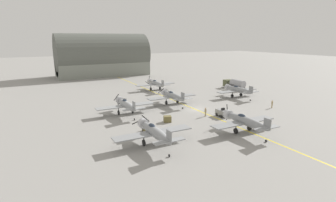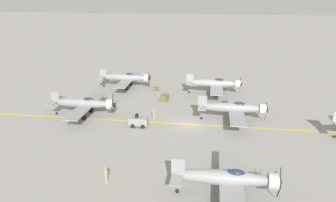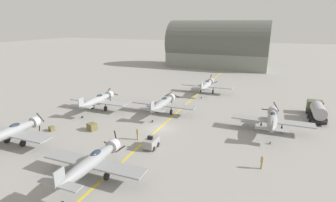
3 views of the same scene
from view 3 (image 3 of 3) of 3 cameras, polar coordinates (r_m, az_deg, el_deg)
The scene contains 15 objects.
ground_plane at distance 42.26m, azimuth -1.71°, elevation -5.80°, with size 400.00×400.00×0.00m, color gray.
taxiway_stripe at distance 42.26m, azimuth -1.71°, elevation -5.79°, with size 0.30×160.00×0.01m, color yellow.
airplane_mid_right at distance 42.96m, azimuth 21.73°, elevation -3.78°, with size 12.00×9.98×3.65m.
airplane_near_center at distance 29.60m, azimuth -16.27°, elevation -12.63°, with size 12.00×9.98×3.79m.
airplane_mid_center at distance 47.77m, azimuth -1.14°, elevation -0.53°, with size 12.00×9.98×3.65m.
airplane_mid_left at distance 51.48m, azimuth -15.15°, elevation 0.16°, with size 12.00×9.98×3.65m.
airplane_near_left at distance 41.39m, azimuth -31.09°, elevation -5.83°, with size 12.00×9.98×3.65m.
airplane_far_center at distance 62.54m, azimuth 8.41°, elevation 3.46°, with size 12.00×9.98×3.80m.
fuel_tanker at distance 52.52m, azimuth 29.66°, elevation -1.75°, with size 2.67×8.00×2.98m.
tow_tractor at distance 35.57m, azimuth -3.69°, elevation -8.96°, with size 1.57×2.60×1.79m.
ground_crew_walking at distance 32.57m, azimuth 19.80°, elevation -12.30°, with size 0.37×0.37×1.70m.
ground_crew_inspecting at distance 37.96m, azimuth -6.60°, elevation -7.01°, with size 0.39×0.39×1.79m.
supply_crate_by_tanker at distance 42.76m, azimuth -16.22°, elevation -5.41°, with size 1.35×1.12×1.12m, color brown.
supply_crate_mid_lane at distance 44.75m, azimuth -23.99°, elevation -5.51°, with size 0.85×0.71×0.71m, color brown.
hangar at distance 100.47m, azimuth 10.79°, elevation 11.39°, with size 35.83×16.33×16.93m.
Camera 3 is at (15.63, -35.76, 16.21)m, focal length 28.00 mm.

